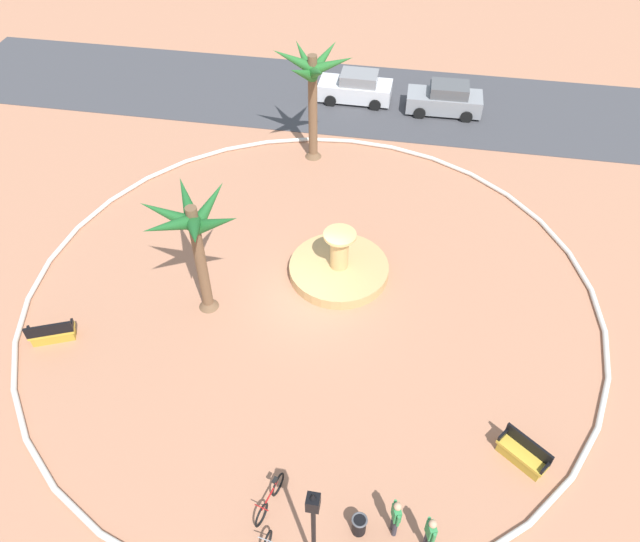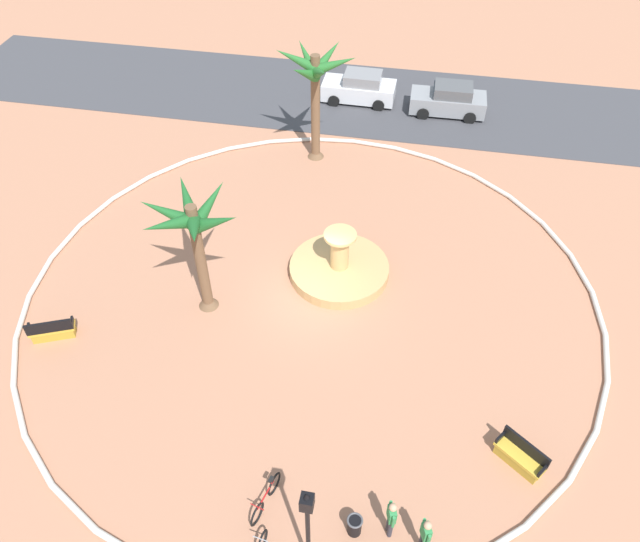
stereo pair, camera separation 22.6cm
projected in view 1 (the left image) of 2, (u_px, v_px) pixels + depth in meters
name	position (u px, v px, depth m)	size (l,w,h in m)	color
ground_plane	(312.00, 296.00, 23.91)	(80.00, 80.00, 0.00)	tan
plaza_curb	(312.00, 294.00, 23.84)	(22.05, 22.05, 0.20)	silver
street_asphalt	(362.00, 99.00, 34.70)	(48.00, 8.00, 0.03)	#424247
fountain	(339.00, 268.00, 24.59)	(3.98, 3.98, 2.11)	tan
palm_tree_near_fountain	(312.00, 80.00, 27.79)	(3.83, 3.60, 5.54)	brown
palm_tree_by_curb	(193.00, 230.00, 20.82)	(3.66, 3.57, 5.08)	brown
bench_east	(522.00, 455.00, 18.74)	(1.58, 1.36, 1.00)	gold
bench_west	(52.00, 334.00, 22.13)	(1.67, 1.08, 1.00)	gold
lamppost	(313.00, 527.00, 15.10)	(0.32, 0.32, 4.13)	black
trash_bin	(359.00, 525.00, 17.18)	(0.46, 0.46, 0.73)	black
bicycle_red_frame	(270.00, 499.00, 17.71)	(0.59, 1.68, 0.94)	black
person_cyclist_helmet	(430.00, 534.00, 16.45)	(0.31, 0.50, 1.67)	#33333D
person_cyclist_photo	(396.00, 517.00, 16.78)	(0.29, 0.51, 1.67)	#33333D
parked_car_leftmost	(356.00, 88.00, 34.06)	(4.02, 1.95, 1.67)	silver
parked_car_second	(445.00, 99.00, 33.16)	(4.03, 1.98, 1.67)	gray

